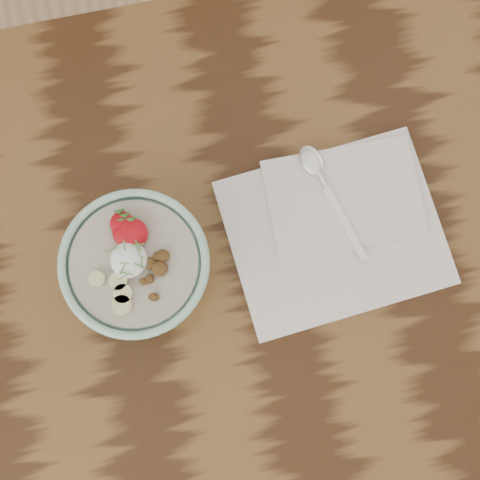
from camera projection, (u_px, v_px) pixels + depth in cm
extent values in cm
cube|color=#331C0C|center=(275.00, 290.00, 92.90)|extent=(160.00, 90.00, 4.00)
cylinder|color=#97CBB1|center=(145.00, 272.00, 90.69)|extent=(8.20, 8.20, 1.17)
torus|color=#97CBB1|center=(134.00, 263.00, 81.26)|extent=(18.64, 18.64, 1.07)
cylinder|color=#BDB59C|center=(134.00, 264.00, 81.83)|extent=(15.81, 15.81, 0.98)
ellipsoid|color=white|center=(129.00, 260.00, 80.54)|extent=(4.51, 4.51, 2.48)
ellipsoid|color=#A10710|center=(122.00, 224.00, 81.33)|extent=(2.88, 3.17, 1.58)
cone|color=#286623|center=(120.00, 213.00, 81.24)|extent=(1.40, 1.03, 1.52)
ellipsoid|color=#A10710|center=(127.00, 229.00, 81.19)|extent=(3.06, 3.37, 1.68)
cone|color=#286623|center=(125.00, 217.00, 81.11)|extent=(1.40, 1.03, 1.52)
ellipsoid|color=#A10710|center=(134.00, 233.00, 81.01)|extent=(3.36, 3.69, 1.85)
cone|color=#286623|center=(132.00, 221.00, 80.95)|extent=(1.40, 1.03, 1.52)
ellipsoid|color=#A10710|center=(124.00, 233.00, 81.12)|extent=(2.96, 3.26, 1.63)
cone|color=#286623|center=(122.00, 222.00, 81.04)|extent=(1.40, 1.03, 1.52)
cylinder|color=#CBC586|center=(123.00, 294.00, 80.36)|extent=(2.36, 2.36, 0.70)
cylinder|color=#CBC586|center=(97.00, 279.00, 80.64)|extent=(1.98, 1.98, 0.70)
cylinder|color=#CBC586|center=(118.00, 281.00, 80.60)|extent=(2.22, 2.22, 0.70)
cylinder|color=#CBC586|center=(122.00, 305.00, 80.14)|extent=(2.45, 2.45, 0.70)
ellipsoid|color=brown|center=(160.00, 269.00, 80.58)|extent=(2.45, 2.38, 1.22)
ellipsoid|color=brown|center=(158.00, 256.00, 81.00)|extent=(1.72, 1.55, 0.83)
ellipsoid|color=brown|center=(163.00, 256.00, 80.93)|extent=(2.30, 2.30, 1.23)
ellipsoid|color=brown|center=(150.00, 263.00, 80.81)|extent=(1.98, 1.97, 0.87)
ellipsoid|color=brown|center=(150.00, 279.00, 80.63)|extent=(1.21, 1.29, 0.72)
ellipsoid|color=brown|center=(154.00, 297.00, 80.21)|extent=(1.64, 1.43, 0.86)
ellipsoid|color=brown|center=(144.00, 282.00, 80.57)|extent=(1.48, 1.36, 0.72)
cylinder|color=#4D8437|center=(139.00, 265.00, 79.29)|extent=(1.22, 0.91, 0.23)
cylinder|color=#4D8437|center=(123.00, 277.00, 79.08)|extent=(1.36, 0.66, 0.23)
cylinder|color=#4D8437|center=(138.00, 251.00, 79.58)|extent=(0.56, 1.71, 0.24)
cylinder|color=#4D8437|center=(126.00, 273.00, 79.14)|extent=(1.62, 0.86, 0.24)
cylinder|color=#4D8437|center=(111.00, 250.00, 79.59)|extent=(1.52, 0.47, 0.23)
cylinder|color=#4D8437|center=(125.00, 263.00, 79.34)|extent=(1.18, 0.48, 0.22)
cylinder|color=#4D8437|center=(138.00, 246.00, 79.67)|extent=(0.62, 1.59, 0.24)
cylinder|color=#4D8437|center=(142.00, 262.00, 79.36)|extent=(0.57, 1.49, 0.23)
cylinder|color=#4D8437|center=(124.00, 245.00, 79.68)|extent=(0.20, 1.21, 0.22)
cylinder|color=#4D8437|center=(122.00, 269.00, 79.22)|extent=(1.00, 1.20, 0.23)
cylinder|color=#4D8437|center=(138.00, 245.00, 79.70)|extent=(1.49, 0.30, 0.23)
cube|color=silver|center=(334.00, 233.00, 91.60)|extent=(30.26, 25.27, 1.09)
cube|color=silver|center=(344.00, 198.00, 91.49)|extent=(21.09, 14.66, 0.66)
cube|color=silver|center=(345.00, 223.00, 90.41)|extent=(3.96, 11.07, 0.34)
cylinder|color=silver|center=(321.00, 178.00, 91.25)|extent=(1.42, 2.99, 0.68)
ellipsoid|color=silver|center=(311.00, 160.00, 91.53)|extent=(4.04, 5.09, 0.93)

